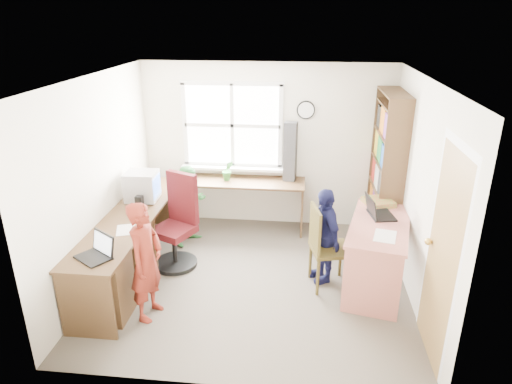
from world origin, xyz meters
TOP-DOWN VIEW (x-y plane):
  - room at (0.01, 0.10)m, footprint 3.64×3.44m
  - l_desk at (-1.31, -0.28)m, footprint 2.38×2.95m
  - right_desk at (1.44, 0.08)m, footprint 0.92×1.48m
  - bookshelf at (1.65, 1.19)m, footprint 0.30×1.02m
  - swivel_chair at (-1.00, 0.31)m, footprint 0.73×0.73m
  - wooden_chair at (0.82, -0.02)m, footprint 0.52×0.52m
  - crt_monitor at (-1.51, 0.56)m, footprint 0.40×0.36m
  - laptop_left at (-1.47, -0.91)m, footprint 0.44×0.42m
  - laptop_right at (1.43, 0.28)m, footprint 0.36×0.41m
  - speaker_a at (-1.46, 0.29)m, footprint 0.09×0.09m
  - speaker_b at (-1.45, 0.85)m, footprint 0.10×0.10m
  - cd_tower at (0.35, 1.53)m, footprint 0.20×0.18m
  - game_box at (1.49, 0.64)m, footprint 0.42×0.42m
  - paper_a at (-1.41, -0.30)m, footprint 0.28×0.33m
  - paper_b at (1.44, -0.24)m, footprint 0.29×0.36m
  - potted_plant at (-0.54, 1.43)m, footprint 0.20×0.18m
  - person_red at (-1.02, -0.79)m, footprint 0.39×0.52m
  - person_green at (-0.98, 0.91)m, footprint 0.64×0.68m
  - person_navy at (0.82, 0.13)m, footprint 0.53×0.74m

SIDE VIEW (x-z plane):
  - l_desk at x=-1.31m, z-range 0.08..0.83m
  - swivel_chair at x=-1.00m, z-range -0.08..1.11m
  - wooden_chair at x=0.82m, z-range 0.04..1.05m
  - person_green at x=-0.98m, z-range 0.00..1.12m
  - right_desk at x=1.44m, z-range 0.18..0.97m
  - person_navy at x=0.82m, z-range 0.00..1.17m
  - person_red at x=-1.02m, z-range 0.00..1.30m
  - paper_a at x=-1.41m, z-range 0.75..0.75m
  - paper_b at x=1.44m, z-range 0.79..0.80m
  - laptop_left at x=-1.47m, z-range 0.69..0.92m
  - game_box at x=1.49m, z-range 0.79..0.86m
  - speaker_b at x=-1.45m, z-range 0.75..0.91m
  - speaker_a at x=-1.46m, z-range 0.75..0.92m
  - laptop_right at x=1.43m, z-range 0.73..0.98m
  - potted_plant at x=-0.54m, z-range 0.75..1.05m
  - crt_monitor at x=-1.51m, z-range 0.75..1.14m
  - bookshelf at x=1.65m, z-range -0.05..2.05m
  - cd_tower at x=0.35m, z-range 0.75..1.61m
  - room at x=0.01m, z-range 0.00..2.44m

